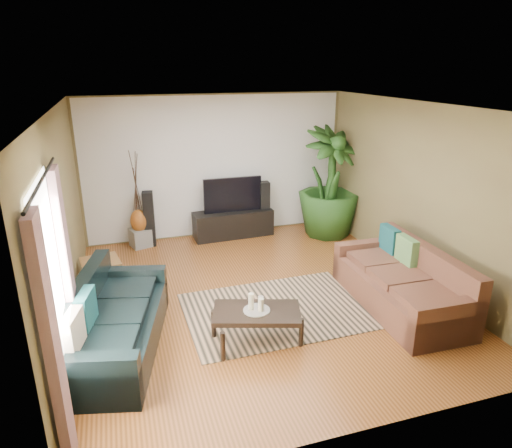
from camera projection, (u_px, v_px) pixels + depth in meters
name	position (u px, v px, depth m)	size (l,w,h in m)	color
floor	(260.00, 296.00, 6.67)	(5.50, 5.50, 0.00)	brown
ceiling	(261.00, 106.00, 5.77)	(5.50, 5.50, 0.00)	white
wall_back	(216.00, 167.00, 8.69)	(5.00, 5.00, 0.00)	olive
wall_front	(363.00, 304.00, 3.74)	(5.00, 5.00, 0.00)	olive
wall_left	(64.00, 226.00, 5.51)	(5.50, 5.50, 0.00)	olive
wall_right	(417.00, 193.00, 6.92)	(5.50, 5.50, 0.00)	olive
backwall_panel	(216.00, 167.00, 8.68)	(4.90, 4.90, 0.00)	white
window_pane	(51.00, 279.00, 4.06)	(1.80, 1.80, 0.00)	white
curtain_near	(53.00, 349.00, 3.48)	(0.08, 0.35, 2.20)	gray
curtain_far	(67.00, 269.00, 4.83)	(0.08, 0.35, 2.20)	gray
curtain_rod	(42.00, 180.00, 3.78)	(0.03, 0.03, 1.90)	black
sofa_left	(115.00, 318.00, 5.29)	(2.14, 0.92, 0.85)	black
sofa_right	(400.00, 279.00, 6.25)	(2.16, 0.97, 0.85)	brown
area_rug	(276.00, 310.00, 6.27)	(2.46, 1.74, 0.01)	tan
coffee_table	(257.00, 326.00, 5.51)	(1.04, 0.57, 0.43)	black
candle_tray	(257.00, 310.00, 5.44)	(0.32, 0.32, 0.01)	gray
candle_tall	(251.00, 301.00, 5.41)	(0.07, 0.07, 0.21)	white
candle_mid	(261.00, 305.00, 5.38)	(0.07, 0.07, 0.16)	white
candle_short	(261.00, 301.00, 5.49)	(0.07, 0.07, 0.13)	beige
tv_stand	(233.00, 224.00, 8.90)	(1.54, 0.46, 0.51)	black
television	(233.00, 195.00, 8.71)	(1.13, 0.06, 0.67)	black
speaker_left	(149.00, 219.00, 8.37)	(0.19, 0.21, 1.03)	black
speaker_right	(264.00, 208.00, 8.99)	(0.19, 0.21, 1.05)	black
potted_plant	(330.00, 183.00, 8.74)	(1.18, 1.18, 2.10)	#224C19
plant_pot	(327.00, 227.00, 9.04)	(0.39, 0.39, 0.30)	black
pedestal	(140.00, 238.00, 8.43)	(0.34, 0.34, 0.34)	gray
vase	(139.00, 221.00, 8.32)	(0.31, 0.31, 0.43)	#924E1A
side_table	(102.00, 278.00, 6.61)	(0.52, 0.52, 0.55)	olive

